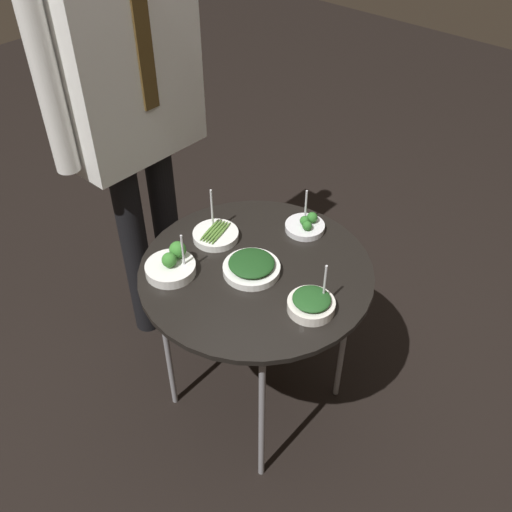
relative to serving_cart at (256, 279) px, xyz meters
name	(u,v)px	position (x,y,z in m)	size (l,w,h in m)	color
ground_plane	(256,397)	(0.00, 0.00, -0.61)	(8.00, 8.00, 0.00)	black
serving_cart	(256,279)	(0.00, 0.00, 0.00)	(0.71, 0.71, 0.65)	black
bowl_spinach_center	(251,266)	(-0.02, 0.00, 0.06)	(0.17, 0.17, 0.05)	white
bowl_asparagus_mid_left	(216,235)	(0.02, 0.19, 0.06)	(0.15, 0.15, 0.16)	white
bowl_spinach_front_right	(311,303)	(-0.03, -0.23, 0.07)	(0.13, 0.13, 0.15)	silver
bowl_broccoli_back_right	(306,225)	(0.25, 0.01, 0.06)	(0.13, 0.13, 0.13)	silver
bowl_broccoli_near_rim	(171,265)	(-0.18, 0.18, 0.07)	(0.15, 0.15, 0.14)	white
waiter_figure	(128,88)	(0.05, 0.59, 0.42)	(0.60, 0.23, 1.62)	black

